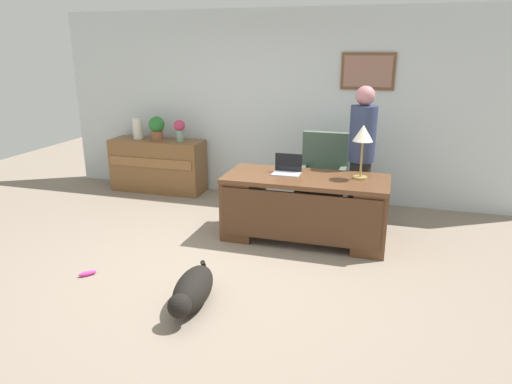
{
  "coord_description": "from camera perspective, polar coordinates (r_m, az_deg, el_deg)",
  "views": [
    {
      "loc": [
        1.54,
        -4.01,
        2.16
      ],
      "look_at": [
        0.26,
        0.3,
        0.75
      ],
      "focal_mm": 32.24,
      "sensor_mm": 36.0,
      "label": 1
    }
  ],
  "objects": [
    {
      "name": "dog_lying",
      "position": [
        4.11,
        -7.95,
        -11.99
      ],
      "size": [
        0.38,
        0.87,
        0.3
      ],
      "color": "black",
      "rests_on": "ground_plane"
    },
    {
      "name": "armchair",
      "position": [
        6.13,
        8.24,
        1.44
      ],
      "size": [
        0.6,
        0.59,
        1.11
      ],
      "color": "#475B4C",
      "rests_on": "ground_plane"
    },
    {
      "name": "dog_toy_bone",
      "position": [
        4.92,
        -20.17,
        -9.47
      ],
      "size": [
        0.15,
        0.16,
        0.05
      ],
      "primitive_type": "ellipsoid",
      "rotation": [
        0.0,
        0.0,
        0.84
      ],
      "color": "#D8338C",
      "rests_on": "ground_plane"
    },
    {
      "name": "credenza",
      "position": [
        7.37,
        -12.04,
        3.25
      ],
      "size": [
        1.46,
        0.5,
        0.81
      ],
      "color": "brown",
      "rests_on": "ground_plane"
    },
    {
      "name": "vase_empty",
      "position": [
        7.41,
        -14.46,
        7.6
      ],
      "size": [
        0.15,
        0.15,
        0.31
      ],
      "primitive_type": "cylinder",
      "color": "silver",
      "rests_on": "credenza"
    },
    {
      "name": "laptop",
      "position": [
        5.38,
        3.9,
        2.89
      ],
      "size": [
        0.32,
        0.22,
        0.22
      ],
      "color": "#B2B5BA",
      "rests_on": "desk"
    },
    {
      "name": "ground_plane",
      "position": [
        4.81,
        -4.0,
        -9.33
      ],
      "size": [
        12.0,
        12.0,
        0.0
      ],
      "primitive_type": "plane",
      "color": "gray"
    },
    {
      "name": "back_wall",
      "position": [
        6.83,
        3.57,
        10.6
      ],
      "size": [
        7.0,
        0.16,
        2.7
      ],
      "color": "silver",
      "rests_on": "ground_plane"
    },
    {
      "name": "vase_with_flowers",
      "position": [
        7.07,
        -9.48,
        7.79
      ],
      "size": [
        0.17,
        0.17,
        0.32
      ],
      "color": "#7FA48F",
      "rests_on": "credenza"
    },
    {
      "name": "desk_lamp",
      "position": [
        5.2,
        13.13,
        6.71
      ],
      "size": [
        0.22,
        0.22,
        0.61
      ],
      "color": "#9E8447",
      "rests_on": "desk"
    },
    {
      "name": "person_standing",
      "position": [
        5.78,
        12.92,
        4.43
      ],
      "size": [
        0.32,
        0.32,
        1.74
      ],
      "color": "#262323",
      "rests_on": "ground_plane"
    },
    {
      "name": "potted_plant",
      "position": [
        7.24,
        -12.22,
        7.88
      ],
      "size": [
        0.24,
        0.24,
        0.36
      ],
      "color": "brown",
      "rests_on": "credenza"
    },
    {
      "name": "desk",
      "position": [
        5.35,
        6.06,
        -1.73
      ],
      "size": [
        1.86,
        0.81,
        0.76
      ],
      "color": "brown",
      "rests_on": "ground_plane"
    }
  ]
}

